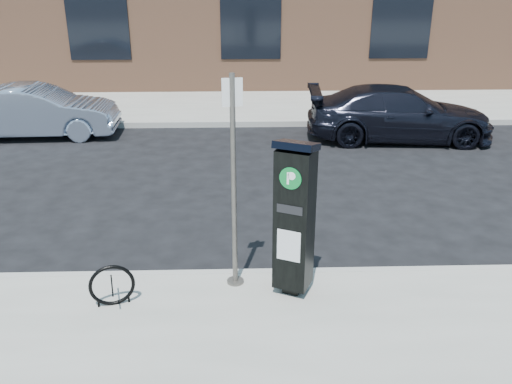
{
  "coord_description": "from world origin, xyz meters",
  "views": [
    {
      "loc": [
        -0.4,
        -6.6,
        4.07
      ],
      "look_at": [
        -0.18,
        0.5,
        1.14
      ],
      "focal_mm": 38.0,
      "sensor_mm": 36.0,
      "label": 1
    }
  ],
  "objects_px": {
    "parking_kiosk": "(294,217)",
    "car_silver": "(37,111)",
    "bike_rack": "(112,286)",
    "sign_pole": "(234,187)",
    "car_dark": "(399,113)"
  },
  "relations": [
    {
      "from": "parking_kiosk",
      "to": "car_silver",
      "type": "distance_m",
      "value": 9.78
    },
    {
      "from": "parking_kiosk",
      "to": "bike_rack",
      "type": "bearing_deg",
      "value": -149.08
    },
    {
      "from": "car_silver",
      "to": "car_dark",
      "type": "height_order",
      "value": "car_dark"
    },
    {
      "from": "car_silver",
      "to": "sign_pole",
      "type": "bearing_deg",
      "value": -148.45
    },
    {
      "from": "sign_pole",
      "to": "car_silver",
      "type": "relative_size",
      "value": 0.7
    },
    {
      "from": "sign_pole",
      "to": "bike_rack",
      "type": "relative_size",
      "value": 4.96
    },
    {
      "from": "parking_kiosk",
      "to": "car_silver",
      "type": "xyz_separation_m",
      "value": [
        -5.88,
        7.79,
        -0.55
      ]
    },
    {
      "from": "bike_rack",
      "to": "car_silver",
      "type": "xyz_separation_m",
      "value": [
        -3.61,
        8.03,
        0.24
      ]
    },
    {
      "from": "parking_kiosk",
      "to": "car_silver",
      "type": "height_order",
      "value": "parking_kiosk"
    },
    {
      "from": "bike_rack",
      "to": "car_dark",
      "type": "distance_m",
      "value": 9.4
    },
    {
      "from": "bike_rack",
      "to": "car_silver",
      "type": "height_order",
      "value": "car_silver"
    },
    {
      "from": "car_dark",
      "to": "sign_pole",
      "type": "bearing_deg",
      "value": 153.53
    },
    {
      "from": "car_dark",
      "to": "parking_kiosk",
      "type": "bearing_deg",
      "value": 159.0
    },
    {
      "from": "bike_rack",
      "to": "car_silver",
      "type": "bearing_deg",
      "value": 99.3
    },
    {
      "from": "bike_rack",
      "to": "car_dark",
      "type": "relative_size",
      "value": 0.12
    }
  ]
}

